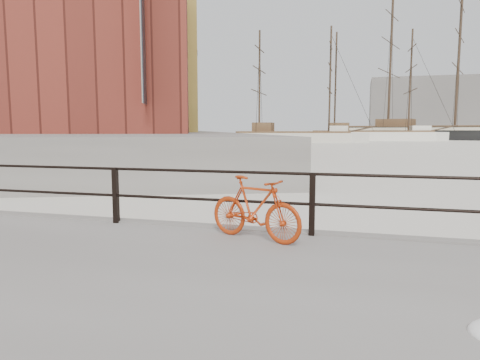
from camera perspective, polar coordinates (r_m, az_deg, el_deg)
The scene contains 14 objects.
ground at distance 7.18m, azimuth 9.59°, elevation -9.70°, with size 400.00×400.00×0.00m, color white.
far_quay at distance 88.74m, azimuth -11.90°, elevation 5.78°, with size 24.00×150.00×1.80m, color gray.
guardrail at distance 6.85m, azimuth 9.60°, elevation -3.21°, with size 28.00×0.10×1.00m, color black, non-canonical shape.
bicycle at distance 6.49m, azimuth 1.99°, elevation -3.79°, with size 1.61×0.24×0.97m, color #AB2F0B.
barque_black at distance 101.23m, azimuth 26.64°, elevation 4.80°, with size 60.25×19.72×34.08m, color black, non-canonical shape.
schooner_mid at distance 87.93m, azimuth 16.99°, elevation 5.04°, with size 30.59×12.94×21.85m, color silver, non-canonical shape.
schooner_left at distance 74.92m, azimuth 7.10°, elevation 5.05°, with size 26.57×12.08×19.97m, color beige, non-canonical shape.
workboat_near at distance 44.36m, azimuth -18.60°, elevation 3.70°, with size 12.23×4.08×7.00m, color black, non-canonical shape.
workboat_far at distance 56.60m, azimuth -19.31°, elevation 4.23°, with size 10.15×3.51×7.00m, color black, non-canonical shape.
apartment_mustard at distance 57.33m, azimuth -17.46°, elevation 17.29°, with size 22.00×15.00×22.20m, color gold.
apartment_cream at distance 79.69m, azimuth -14.26°, elevation 13.93°, with size 20.00×15.00×21.20m, color beige.
apartment_grey at distance 101.51m, azimuth -12.59°, elevation 12.93°, with size 22.00×15.00×23.20m, color #9A9A95.
apartment_brick at distance 124.21m, azimuth -11.46°, elevation 11.31°, with size 24.00×15.00×21.20m, color brown.
industrial_west at distance 148.30m, azimuth 23.20°, elevation 8.81°, with size 32.00×18.00×18.00m, color gray.
Camera 1 is at (0.67, -6.86, 2.01)m, focal length 32.00 mm.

